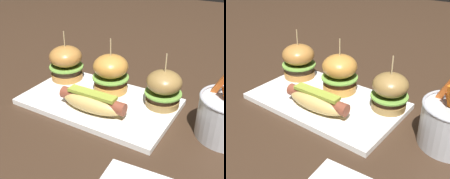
# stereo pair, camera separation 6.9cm
# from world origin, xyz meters

# --- Properties ---
(ground_plane) EXTENTS (3.00, 3.00, 0.00)m
(ground_plane) POSITION_xyz_m (0.00, 0.00, 0.00)
(ground_plane) COLOR #382619
(platter_main) EXTENTS (0.39, 0.23, 0.01)m
(platter_main) POSITION_xyz_m (0.00, 0.00, 0.01)
(platter_main) COLOR white
(platter_main) RESTS_ON ground
(hot_dog) EXTENTS (0.17, 0.06, 0.05)m
(hot_dog) POSITION_xyz_m (0.02, -0.05, 0.04)
(hot_dog) COLOR tan
(hot_dog) RESTS_ON platter_main
(slider_left) EXTENTS (0.10, 0.10, 0.14)m
(slider_left) POSITION_xyz_m (-0.15, 0.06, 0.06)
(slider_left) COLOR #AF7435
(slider_left) RESTS_ON platter_main
(slider_center) EXTENTS (0.10, 0.10, 0.15)m
(slider_center) POSITION_xyz_m (-0.00, 0.06, 0.07)
(slider_center) COLOR #C38337
(slider_center) RESTS_ON platter_main
(slider_right) EXTENTS (0.09, 0.09, 0.14)m
(slider_right) POSITION_xyz_m (0.15, 0.06, 0.06)
(slider_right) COLOR olive
(slider_right) RESTS_ON platter_main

